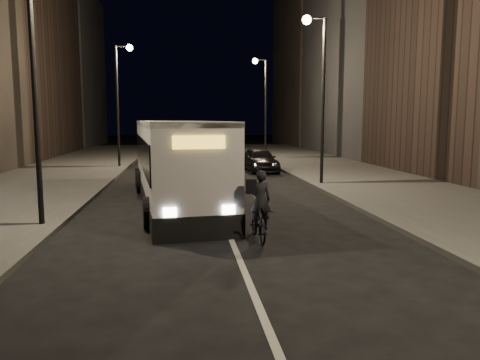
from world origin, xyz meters
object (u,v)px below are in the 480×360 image
object	(u,v)px
city_bus	(175,159)
car_far	(221,147)
cyclist_on_bicycle	(259,217)
streetlight_right_mid	(318,77)
streetlight_left_near	(42,49)
car_mid	(160,156)
streetlight_left_far	(121,89)
streetlight_right_far	(263,95)
car_near	(260,160)

from	to	relation	value
city_bus	car_far	xyz separation A→B (m)	(4.05, 26.85, -1.10)
city_bus	cyclist_on_bicycle	bearing A→B (deg)	-75.51
streetlight_right_mid	city_bus	distance (m)	8.84
streetlight_left_near	car_mid	size ratio (longest dim) A/B	1.91
streetlight_right_mid	streetlight_left_far	bearing A→B (deg)	136.84
cyclist_on_bicycle	car_far	distance (m)	32.90
streetlight_right_far	city_bus	xyz separation A→B (m)	(-6.93, -20.16, -3.59)
streetlight_left_near	car_near	xyz separation A→B (m)	(8.93, 14.83, -4.60)
streetlight_right_mid	city_bus	bearing A→B (deg)	-149.05
streetlight_left_near	cyclist_on_bicycle	world-z (taller)	streetlight_left_near
cyclist_on_bicycle	car_mid	bearing A→B (deg)	97.03
cyclist_on_bicycle	streetlight_left_near	bearing A→B (deg)	158.00
streetlight_right_far	streetlight_left_near	distance (m)	26.26
car_near	streetlight_right_far	bearing A→B (deg)	74.82
city_bus	car_near	xyz separation A→B (m)	(5.20, 10.99, -1.01)
streetlight_right_far	car_near	xyz separation A→B (m)	(-1.73, -9.17, -4.60)
car_far	streetlight_left_near	bearing A→B (deg)	-109.05
streetlight_left_far	car_far	distance (m)	15.60
streetlight_left_near	cyclist_on_bicycle	xyz separation A→B (m)	(6.09, -2.16, -4.71)
streetlight_left_near	streetlight_left_far	size ratio (longest dim) A/B	1.00
streetlight_right_mid	car_mid	world-z (taller)	streetlight_right_mid
streetlight_right_far	car_near	distance (m)	10.40
streetlight_left_near	cyclist_on_bicycle	distance (m)	8.00
streetlight_right_far	car_mid	xyz separation A→B (m)	(-8.26, -4.09, -4.66)
cyclist_on_bicycle	car_mid	distance (m)	22.38
streetlight_right_mid	streetlight_left_far	xyz separation A→B (m)	(-10.66, 10.00, 0.00)
cyclist_on_bicycle	car_mid	size ratio (longest dim) A/B	0.46
cyclist_on_bicycle	car_far	xyz separation A→B (m)	(1.69, 32.85, 0.02)
city_bus	car_near	size ratio (longest dim) A/B	2.74
streetlight_right_far	city_bus	size ratio (longest dim) A/B	0.66
streetlight_left_far	cyclist_on_bicycle	xyz separation A→B (m)	(6.09, -20.16, -4.71)
streetlight_right_far	city_bus	distance (m)	21.62
streetlight_left_far	car_far	world-z (taller)	streetlight_left_far
streetlight_left_near	cyclist_on_bicycle	bearing A→B (deg)	-19.55
car_mid	car_far	bearing A→B (deg)	-113.13
cyclist_on_bicycle	streetlight_left_far	bearing A→B (deg)	104.37
cyclist_on_bicycle	car_mid	xyz separation A→B (m)	(-3.68, 22.08, 0.05)
streetlight_right_far	car_far	xyz separation A→B (m)	(-2.89, 6.69, -4.69)
car_near	car_far	xyz separation A→B (m)	(-1.15, 15.86, -0.09)
streetlight_left_near	car_near	distance (m)	17.91
cyclist_on_bicycle	car_near	bearing A→B (deg)	78.07
city_bus	car_near	world-z (taller)	city_bus
streetlight_right_mid	car_mid	distance (m)	15.22
cyclist_on_bicycle	streetlight_right_far	bearing A→B (deg)	77.64
streetlight_left_far	cyclist_on_bicycle	size ratio (longest dim) A/B	4.14
cyclist_on_bicycle	car_mid	world-z (taller)	cyclist_on_bicycle
car_near	car_far	distance (m)	15.90
car_near	streetlight_left_far	bearing A→B (deg)	155.97
city_bus	car_mid	world-z (taller)	city_bus
streetlight_right_mid	streetlight_left_far	size ratio (longest dim) A/B	1.00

